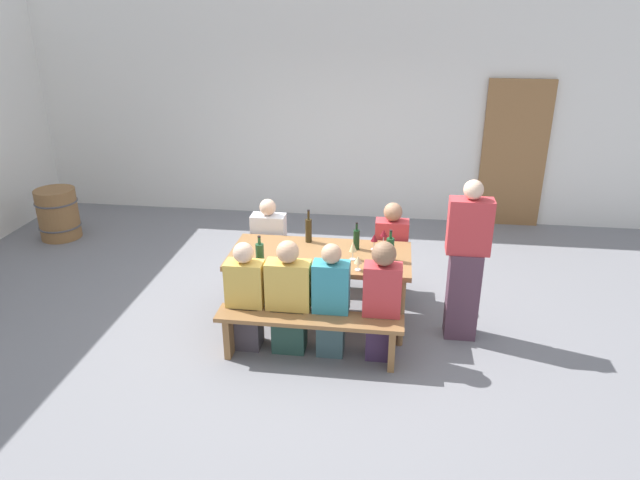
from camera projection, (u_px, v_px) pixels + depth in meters
ground_plane at (320, 319)px, 6.08m from camera, size 24.00×24.00×0.00m
back_wall at (350, 110)px, 8.45m from camera, size 14.00×0.20×3.20m
wooden_door at (514, 155)px, 8.25m from camera, size 0.90×0.06×2.10m
tasting_table at (320, 261)px, 5.82m from camera, size 1.81×0.86×0.75m
bench_near at (309, 327)px, 5.28m from camera, size 1.71×0.30×0.45m
bench_far at (329, 260)px, 6.61m from camera, size 1.71×0.30×0.45m
wine_bottle_0 at (309, 230)px, 6.03m from camera, size 0.07×0.07×0.35m
wine_bottle_1 at (260, 254)px, 5.49m from camera, size 0.08×0.08×0.30m
wine_bottle_2 at (356, 239)px, 5.86m from camera, size 0.06×0.06×0.29m
wine_bottle_3 at (390, 249)px, 5.60m from camera, size 0.08×0.08×0.31m
wine_glass_0 at (374, 238)px, 5.84m from camera, size 0.07×0.07×0.17m
wine_glass_1 at (384, 233)px, 5.99m from camera, size 0.07×0.07×0.16m
wine_glass_2 at (358, 260)px, 5.40m from camera, size 0.08×0.08×0.14m
wine_glass_3 at (353, 247)px, 5.61m from camera, size 0.07×0.07×0.19m
seated_guest_near_0 at (246, 299)px, 5.43m from camera, size 0.35×0.24×1.08m
seated_guest_near_1 at (289, 300)px, 5.37m from camera, size 0.41×0.24×1.12m
seated_guest_near_2 at (331, 303)px, 5.32m from camera, size 0.33×0.24×1.11m
seated_guest_near_3 at (382, 302)px, 5.25m from camera, size 0.34×0.24×1.15m
seated_guest_far_0 at (269, 249)px, 6.49m from camera, size 0.37×0.24×1.10m
seated_guest_far_1 at (391, 254)px, 6.31m from camera, size 0.36×0.24×1.12m
standing_host at (466, 264)px, 5.51m from camera, size 0.40×0.24×1.60m
wine_barrel at (58, 214)px, 8.03m from camera, size 0.57×0.57×0.70m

